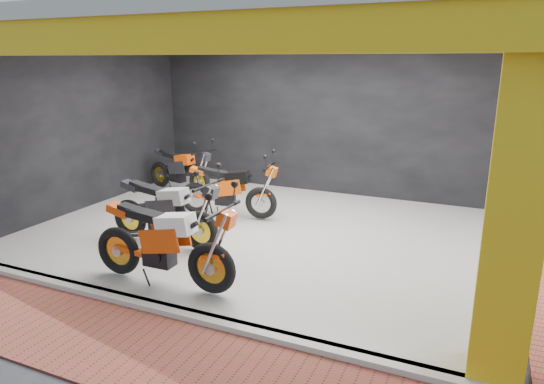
% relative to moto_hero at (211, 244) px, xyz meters
% --- Properties ---
extents(ground, '(80.00, 80.00, 0.00)m').
position_rel_moto_hero_xyz_m(ground, '(-0.40, 0.50, -0.80)').
color(ground, '#2D2D30').
rests_on(ground, ground).
extents(showroom_floor, '(8.00, 6.00, 0.10)m').
position_rel_moto_hero_xyz_m(showroom_floor, '(-0.40, 2.50, -0.75)').
color(showroom_floor, white).
rests_on(showroom_floor, ground).
extents(showroom_ceiling, '(8.40, 6.40, 0.20)m').
position_rel_moto_hero_xyz_m(showroom_ceiling, '(-0.40, 2.50, 2.80)').
color(showroom_ceiling, beige).
rests_on(showroom_ceiling, corner_column).
extents(back_wall, '(8.20, 0.20, 3.50)m').
position_rel_moto_hero_xyz_m(back_wall, '(-0.40, 5.60, 0.95)').
color(back_wall, black).
rests_on(back_wall, ground).
extents(left_wall, '(0.20, 6.20, 3.50)m').
position_rel_moto_hero_xyz_m(left_wall, '(-4.50, 2.50, 0.95)').
color(left_wall, black).
rests_on(left_wall, ground).
extents(corner_column, '(0.50, 0.50, 3.50)m').
position_rel_moto_hero_xyz_m(corner_column, '(3.35, -0.25, 0.95)').
color(corner_column, gold).
rests_on(corner_column, ground).
extents(header_beam_front, '(8.40, 0.30, 0.40)m').
position_rel_moto_hero_xyz_m(header_beam_front, '(-0.40, -0.50, 2.50)').
color(header_beam_front, gold).
rests_on(header_beam_front, corner_column).
extents(floor_kerb, '(8.00, 0.20, 0.10)m').
position_rel_moto_hero_xyz_m(floor_kerb, '(-0.40, -0.52, -0.75)').
color(floor_kerb, white).
rests_on(floor_kerb, ground).
extents(paver_front, '(9.00, 1.40, 0.03)m').
position_rel_moto_hero_xyz_m(paver_front, '(-0.40, -1.30, -0.79)').
color(paver_front, '#9A3B32').
rests_on(paver_front, ground).
extents(moto_hero, '(2.31, 0.88, 1.41)m').
position_rel_moto_hero_xyz_m(moto_hero, '(0.00, 0.00, 0.00)').
color(moto_hero, '#D74109').
rests_on(moto_hero, showroom_floor).
extents(moto_row_a, '(2.22, 0.88, 1.34)m').
position_rel_moto_hero_xyz_m(moto_row_a, '(-0.92, 1.19, -0.03)').
color(moto_row_a, black).
rests_on(moto_row_a, showroom_floor).
extents(moto_row_b, '(2.17, 1.07, 1.27)m').
position_rel_moto_hero_xyz_m(moto_row_b, '(-0.73, 3.03, -0.07)').
color(moto_row_b, '#EB5209').
rests_on(moto_row_b, showroom_floor).
extents(moto_row_c, '(2.13, 1.15, 1.23)m').
position_rel_moto_hero_xyz_m(moto_row_c, '(-2.68, 3.97, -0.09)').
color(moto_row_c, black).
rests_on(moto_row_c, showroom_floor).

